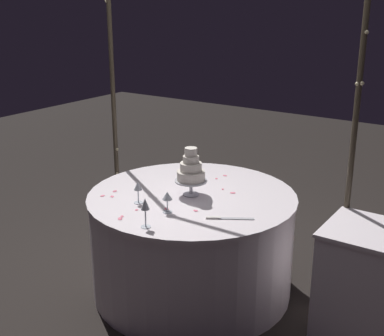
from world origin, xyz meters
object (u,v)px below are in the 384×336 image
at_px(tiered_cake, 191,171).
at_px(cake_knife, 227,218).
at_px(wine_glass_0, 138,187).
at_px(wine_glass_1, 167,197).
at_px(decorative_arch, 217,63).
at_px(main_table, 192,242).
at_px(wine_glass_2, 145,206).
at_px(side_table, 363,288).

xyz_separation_m(tiered_cake, cake_knife, (0.41, -0.21, -0.17)).
relative_size(wine_glass_0, cake_knife, 0.57).
bearing_deg(cake_knife, wine_glass_1, -161.34).
bearing_deg(decorative_arch, cake_knife, -52.26).
xyz_separation_m(tiered_cake, wine_glass_0, (-0.20, -0.31, -0.06)).
bearing_deg(tiered_cake, decorative_arch, 89.52).
bearing_deg(wine_glass_1, wine_glass_0, 175.68).
distance_m(main_table, tiered_cake, 0.54).
height_order(decorative_arch, wine_glass_1, decorative_arch).
relative_size(wine_glass_0, wine_glass_2, 0.82).
xyz_separation_m(tiered_cake, wine_glass_1, (0.05, -0.33, -0.07)).
relative_size(side_table, wine_glass_1, 5.48).
xyz_separation_m(wine_glass_1, cake_knife, (0.36, 0.12, -0.10)).
bearing_deg(cake_knife, decorative_arch, 127.74).
distance_m(wine_glass_2, cake_knife, 0.52).
height_order(main_table, tiered_cake, tiered_cake).
bearing_deg(wine_glass_2, wine_glass_1, 95.91).
bearing_deg(wine_glass_1, wine_glass_2, -84.09).
bearing_deg(main_table, tiered_cake, -105.90).
bearing_deg(decorative_arch, wine_glass_2, -85.31).
distance_m(wine_glass_1, cake_knife, 0.39).
distance_m(side_table, tiered_cake, 1.30).
height_order(side_table, wine_glass_0, wine_glass_0).
bearing_deg(wine_glass_0, cake_knife, 9.53).
relative_size(side_table, tiered_cake, 2.26).
height_order(decorative_arch, main_table, decorative_arch).
distance_m(side_table, wine_glass_0, 1.52).
height_order(tiered_cake, wine_glass_0, tiered_cake).
bearing_deg(wine_glass_0, wine_glass_1, -4.32).
height_order(wine_glass_1, wine_glass_2, wine_glass_2).
bearing_deg(wine_glass_1, tiered_cake, 98.68).
bearing_deg(tiered_cake, main_table, 74.10).
xyz_separation_m(wine_glass_0, wine_glass_2, (0.28, -0.27, 0.02)).
distance_m(wine_glass_1, wine_glass_2, 0.25).
bearing_deg(tiered_cake, wine_glass_0, -122.76).
bearing_deg(cake_knife, side_table, 19.47).
bearing_deg(cake_knife, wine_glass_2, -132.26).
height_order(side_table, cake_knife, side_table).
bearing_deg(decorative_arch, wine_glass_0, -107.90).
relative_size(decorative_arch, main_table, 1.73).
bearing_deg(wine_glass_1, decorative_arch, 94.22).
distance_m(tiered_cake, wine_glass_1, 0.34).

